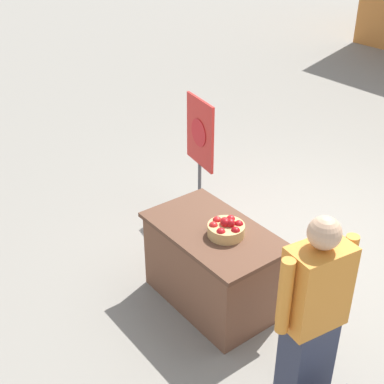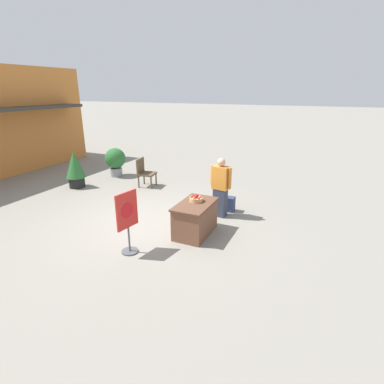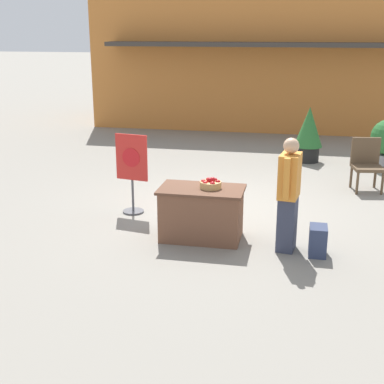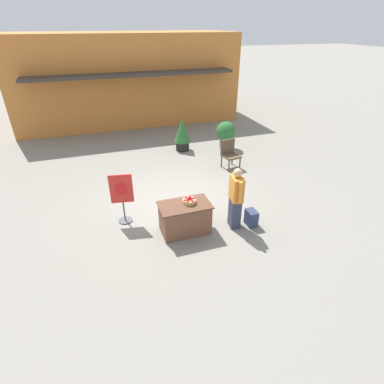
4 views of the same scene
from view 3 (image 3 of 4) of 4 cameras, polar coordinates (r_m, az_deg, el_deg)
ground_plane at (r=9.37m, az=3.03°, el=-1.83°), size 120.00×120.00×0.00m
storefront_building at (r=17.99m, az=8.27°, el=13.92°), size 10.75×4.72×4.19m
display_table at (r=7.96m, az=1.02°, el=-2.28°), size 1.25×0.74×0.79m
apple_basket at (r=7.83m, az=1.99°, el=0.89°), size 0.32×0.32×0.16m
person_visitor at (r=7.53m, az=10.27°, el=-0.25°), size 0.32×0.60×1.62m
backpack at (r=7.64m, az=13.27°, el=-5.08°), size 0.24×0.34×0.42m
poster_board at (r=9.04m, az=-6.42°, el=2.28°), size 0.57×0.36×1.36m
patio_chair at (r=10.90m, az=18.12°, el=3.10°), size 0.63×0.63×1.01m
potted_plant_far_right at (r=12.87m, az=12.34°, el=6.22°), size 0.66×0.66×1.30m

